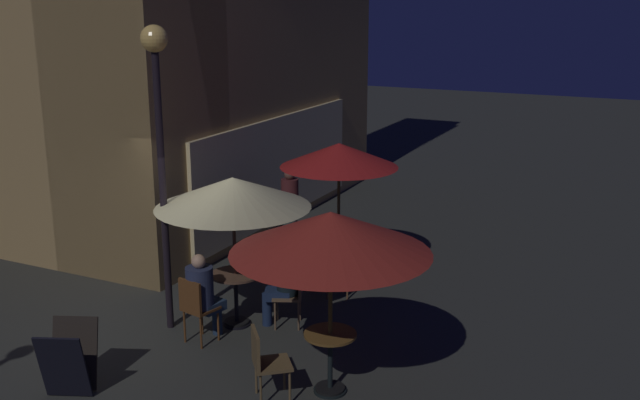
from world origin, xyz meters
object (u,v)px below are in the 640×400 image
object	(u,v)px
cafe_chair_0	(265,358)
cafe_chair_3	(338,263)
patio_umbrella_1	(233,193)
cafe_chair_2	(196,304)
cafe_chair_1	(294,289)
menu_sandwich_board	(69,360)
patron_seated_0	(283,278)
patio_umbrella_2	(339,156)
patron_standing_2	(290,212)
cafe_table_2	(338,249)
street_lamp_near_corner	(158,112)
patio_umbrella_0	(331,233)
cafe_table_1	(236,288)
cafe_table_0	(330,352)
patron_seated_1	(202,292)

from	to	relation	value
cafe_chair_0	cafe_chair_3	distance (m)	3.20
patio_umbrella_1	cafe_chair_2	distance (m)	1.60
cafe_chair_0	cafe_chair_1	xyz separation A→B (m)	(1.97, 0.65, 0.03)
menu_sandwich_board	cafe_chair_0	distance (m)	2.33
patio_umbrella_1	patron_seated_0	size ratio (longest dim) A/B	1.70
cafe_chair_0	patio_umbrella_2	bearing A→B (deg)	62.43
patron_standing_2	cafe_table_2	bearing A→B (deg)	65.75
street_lamp_near_corner	patio_umbrella_2	xyz separation A→B (m)	(2.73, -1.41, -0.98)
street_lamp_near_corner	patio_umbrella_1	bearing A→B (deg)	-59.48
patio_umbrella_0	patron_seated_0	size ratio (longest dim) A/B	1.80
patio_umbrella_0	cafe_chair_0	distance (m)	1.67
menu_sandwich_board	cafe_chair_2	size ratio (longest dim) A/B	0.91
cafe_chair_1	cafe_chair_3	bearing A→B (deg)	-120.57
menu_sandwich_board	patron_standing_2	bearing A→B (deg)	-22.69
street_lamp_near_corner	cafe_table_1	distance (m)	2.71
cafe_chair_3	patron_standing_2	size ratio (longest dim) A/B	0.60
cafe_table_0	patron_standing_2	distance (m)	4.96
patio_umbrella_0	cafe_chair_3	bearing A→B (deg)	22.78
menu_sandwich_board	cafe_table_0	xyz separation A→B (m)	(1.40, -2.76, 0.07)
cafe_chair_3	patron_standing_2	bearing A→B (deg)	24.36
cafe_table_2	patio_umbrella_2	distance (m)	1.59
patio_umbrella_0	patron_standing_2	world-z (taller)	patio_umbrella_0
cafe_chair_0	cafe_chair_2	bearing A→B (deg)	111.67
cafe_chair_3	patron_standing_2	distance (m)	2.20
cafe_table_1	patio_umbrella_1	world-z (taller)	patio_umbrella_1
street_lamp_near_corner	patron_seated_1	distance (m)	2.49
cafe_table_0	cafe_chair_2	bearing A→B (deg)	80.55
cafe_table_0	patio_umbrella_0	size ratio (longest dim) A/B	0.33
menu_sandwich_board	cafe_table_0	world-z (taller)	menu_sandwich_board
patio_umbrella_0	cafe_chair_1	size ratio (longest dim) A/B	2.47
patio_umbrella_2	cafe_chair_2	distance (m)	3.47
patio_umbrella_0	patron_seated_1	xyz separation A→B (m)	(0.50, 2.15, -1.28)
cafe_chair_0	patron_seated_0	size ratio (longest dim) A/B	0.68
cafe_table_0	cafe_chair_0	xyz separation A→B (m)	(-0.50, 0.61, 0.02)
cafe_table_1	patron_seated_0	bearing A→B (deg)	-66.06
patron_seated_1	cafe_table_2	bearing A→B (deg)	-2.27
menu_sandwich_board	street_lamp_near_corner	bearing A→B (deg)	-20.13
patio_umbrella_1	patron_seated_0	world-z (taller)	patio_umbrella_1
cafe_chair_3	patio_umbrella_0	bearing A→B (deg)	179.14
street_lamp_near_corner	cafe_chair_2	world-z (taller)	street_lamp_near_corner
patio_umbrella_1	cafe_table_2	bearing A→B (deg)	-14.79
cafe_table_2	patio_umbrella_1	distance (m)	2.73
patron_seated_0	patron_standing_2	xyz separation A→B (m)	(2.72, 1.35, 0.10)
street_lamp_near_corner	patron_standing_2	size ratio (longest dim) A/B	2.61
cafe_table_0	patio_umbrella_0	distance (m)	1.49
patio_umbrella_2	patron_standing_2	world-z (taller)	patio_umbrella_2
patio_umbrella_0	cafe_table_2	bearing A→B (deg)	22.97
cafe_chair_3	patron_seated_0	world-z (taller)	patron_seated_0
cafe_table_0	cafe_table_2	world-z (taller)	cafe_table_0
cafe_table_0	patio_umbrella_1	size ratio (longest dim) A/B	0.35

